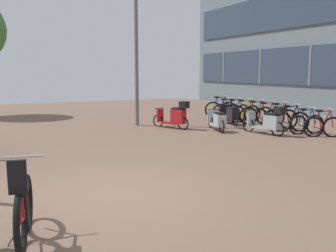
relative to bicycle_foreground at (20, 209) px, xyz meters
name	(u,v)px	position (x,y,z in m)	size (l,w,h in m)	color
ground	(191,184)	(3.07, 1.22, -0.43)	(21.00, 40.00, 0.13)	black
bicycle_foreground	(20,209)	(0.00, 0.00, 0.00)	(0.79, 1.44, 1.13)	black
bicycle_rack_00	(323,126)	(9.28, 3.74, -0.07)	(1.17, 0.65, 0.94)	black
bicycle_rack_01	(307,124)	(9.22, 4.38, -0.08)	(1.27, 0.47, 0.93)	black
bicycle_rack_02	(291,121)	(9.16, 5.03, -0.06)	(1.30, 0.56, 0.99)	black
bicycle_rack_03	(280,119)	(9.25, 5.68, -0.05)	(1.32, 0.57, 1.01)	black
bicycle_rack_04	(267,117)	(9.22, 6.33, -0.05)	(1.31, 0.57, 1.01)	black
bicycle_rack_05	(257,115)	(9.24, 6.97, -0.05)	(1.27, 0.69, 1.01)	black
bicycle_rack_06	(245,114)	(9.16, 7.62, -0.05)	(1.39, 0.47, 1.01)	black
bicycle_rack_07	(235,112)	(9.16, 8.27, -0.05)	(1.38, 0.48, 0.99)	black
bicycle_rack_08	(226,111)	(9.15, 8.91, -0.06)	(1.30, 0.48, 0.97)	black
bicycle_rack_09	(220,109)	(9.27, 9.56, -0.05)	(1.34, 0.67, 1.02)	black
scooter_near	(218,121)	(6.90, 6.18, -0.04)	(0.70, 1.63, 0.72)	black
scooter_mid	(268,121)	(7.96, 4.81, 0.04)	(0.66, 1.69, 0.98)	black
scooter_far	(175,116)	(5.83, 7.33, 0.06)	(0.94, 1.50, 1.03)	black
scooter_extra	(230,115)	(8.30, 7.42, -0.02)	(0.67, 1.79, 0.78)	black
lamp_post	(136,44)	(4.89, 8.73, 2.67)	(0.20, 0.52, 5.52)	slate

